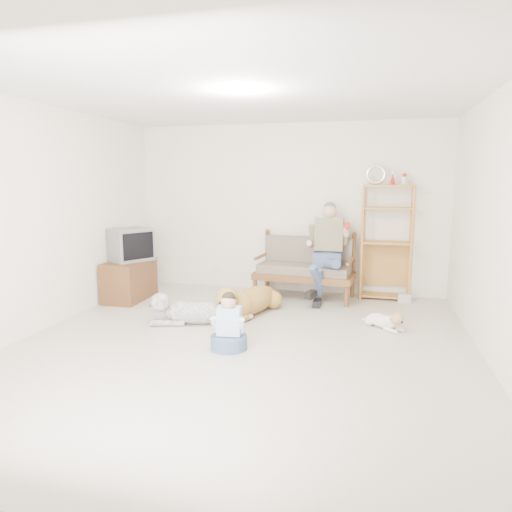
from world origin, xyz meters
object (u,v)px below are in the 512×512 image
(etagere, at_px, (386,241))
(tv_stand, at_px, (129,280))
(loveseat, at_px, (305,266))
(golden_retriever, at_px, (247,301))

(etagere, relative_size, tv_stand, 2.24)
(loveseat, xyz_separation_m, golden_retriever, (-0.61, -1.20, -0.28))
(loveseat, distance_m, etagere, 1.28)
(golden_retriever, bearing_deg, loveseat, 79.63)
(etagere, xyz_separation_m, golden_retriever, (-1.81, -1.39, -0.69))
(etagere, height_order, tv_stand, etagere)
(etagere, distance_m, tv_stand, 3.96)
(golden_retriever, bearing_deg, etagere, 53.96)
(loveseat, distance_m, golden_retriever, 1.38)
(loveseat, relative_size, golden_retriever, 0.98)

